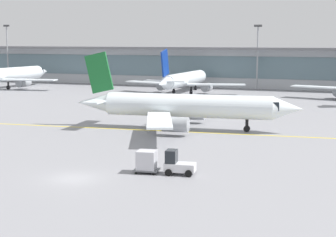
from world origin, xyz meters
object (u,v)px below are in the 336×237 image
object	(u,v)px
gate_airplane_0	(5,75)
apron_light_mast_1	(257,54)
gate_airplane_1	(184,80)
baggage_tug	(177,164)
taxiing_regional_jet	(185,106)
apron_light_mast_0	(7,51)
cargo_dolly_lead	(147,161)

from	to	relation	value
gate_airplane_0	apron_light_mast_1	world-z (taller)	apron_light_mast_1
gate_airplane_1	baggage_tug	world-z (taller)	gate_airplane_1
taxiing_regional_jet	apron_light_mast_1	bearing A→B (deg)	86.33
gate_airplane_0	gate_airplane_1	world-z (taller)	gate_airplane_0
gate_airplane_0	baggage_tug	xyz separation A→B (m)	(65.56, -62.60, -2.25)
taxiing_regional_jet	baggage_tug	distance (m)	23.49
gate_airplane_0	apron_light_mast_0	distance (m)	20.79
apron_light_mast_1	taxiing_regional_jet	bearing A→B (deg)	-87.50
gate_airplane_0	apron_light_mast_1	xyz separation A→B (m)	(56.09, 16.99, 4.89)
taxiing_regional_jet	apron_light_mast_0	world-z (taller)	apron_light_mast_0
gate_airplane_1	cargo_dolly_lead	xyz separation A→B (m)	(19.76, -67.06, -1.83)
baggage_tug	apron_light_mast_1	xyz separation A→B (m)	(-9.47, 79.59, 7.14)
baggage_tug	cargo_dolly_lead	xyz separation A→B (m)	(-2.66, -0.40, 0.16)
taxiing_regional_jet	baggage_tug	size ratio (longest dim) A/B	10.67
gate_airplane_1	baggage_tug	bearing A→B (deg)	-161.07
taxiing_regional_jet	baggage_tug	world-z (taller)	taxiing_regional_jet
taxiing_regional_jet	gate_airplane_1	bearing A→B (deg)	103.05
apron_light_mast_0	apron_light_mast_1	size ratio (longest dim) A/B	1.04
gate_airplane_1	cargo_dolly_lead	world-z (taller)	gate_airplane_1
gate_airplane_1	apron_light_mast_0	size ratio (longest dim) A/B	1.89
gate_airplane_0	cargo_dolly_lead	distance (m)	89.05
gate_airplane_1	cargo_dolly_lead	distance (m)	69.93
baggage_tug	cargo_dolly_lead	distance (m)	2.70
gate_airplane_0	gate_airplane_1	size ratio (longest dim) A/B	1.09
gate_airplane_0	apron_light_mast_0	world-z (taller)	apron_light_mast_0
gate_airplane_0	apron_light_mast_1	bearing A→B (deg)	-68.23
gate_airplane_1	taxiing_regional_jet	xyz separation A→B (m)	(15.45, -44.31, 0.06)
taxiing_regional_jet	cargo_dolly_lead	distance (m)	23.23
gate_airplane_1	apron_light_mast_0	distance (m)	56.39
cargo_dolly_lead	baggage_tug	bearing A→B (deg)	-0.00
apron_light_mast_1	baggage_tug	bearing A→B (deg)	-83.22
cargo_dolly_lead	apron_light_mast_0	world-z (taller)	apron_light_mast_0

